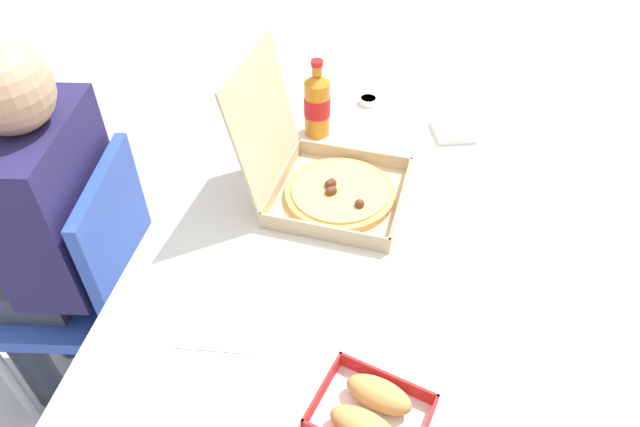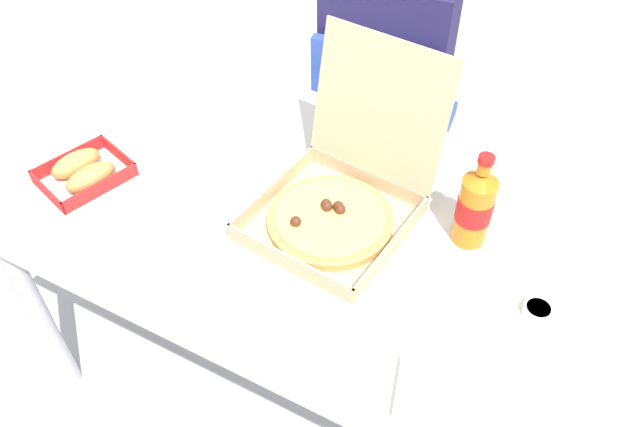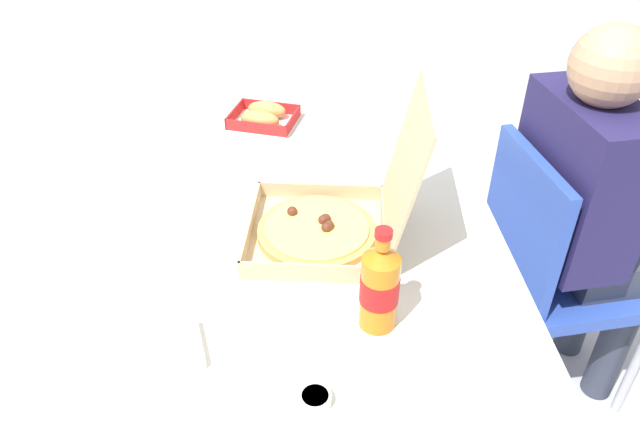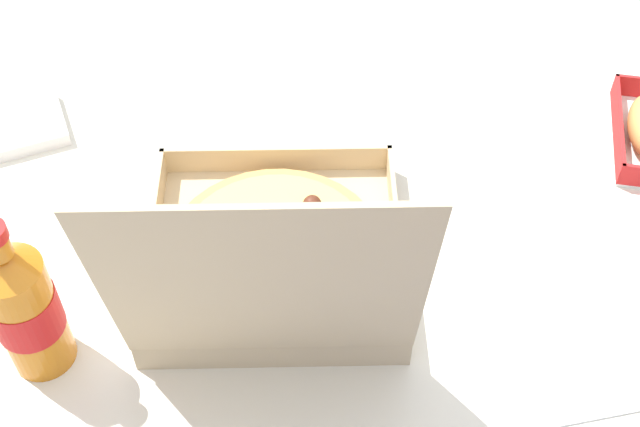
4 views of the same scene
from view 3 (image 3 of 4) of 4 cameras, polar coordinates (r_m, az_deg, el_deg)
ground_plane at (r=1.97m, az=0.31°, el=-17.57°), size 10.00×10.00×0.00m
dining_table at (r=1.50m, az=0.39°, el=-2.68°), size 1.39×0.81×0.72m
chair at (r=1.82m, az=20.95°, el=-4.41°), size 0.45×0.45×0.83m
diner_person at (r=1.73m, az=24.05°, el=1.14°), size 0.38×0.44×1.15m
pizza_box_open at (r=1.36m, az=1.11°, el=-0.64°), size 0.35×0.41×0.35m
bread_side_box at (r=1.86m, az=-5.32°, el=9.07°), size 0.20×0.23×0.06m
cola_bottle at (r=1.13m, az=5.61°, el=-6.80°), size 0.07×0.07×0.22m
paper_menu at (r=1.72m, az=5.29°, el=5.76°), size 0.22×0.17×0.00m
napkin_pile at (r=1.16m, az=-13.73°, el=-12.29°), size 0.13×0.13×0.02m
dipping_sauce_cup at (r=1.06m, az=-0.46°, el=-16.94°), size 0.06×0.06×0.02m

